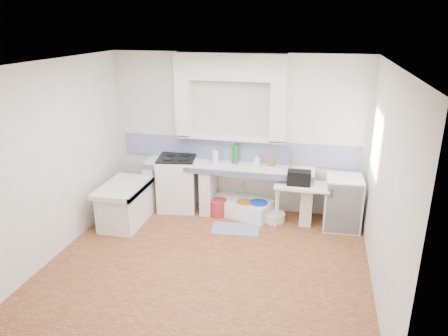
% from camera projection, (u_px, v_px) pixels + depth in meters
% --- Properties ---
extents(floor, '(4.50, 4.50, 0.00)m').
position_uv_depth(floor, '(208.00, 262.00, 6.06)').
color(floor, '#955837').
rests_on(floor, ground).
extents(ceiling, '(4.50, 4.50, 0.00)m').
position_uv_depth(ceiling, '(206.00, 63.00, 5.13)').
color(ceiling, white).
rests_on(ceiling, ground).
extents(wall_back, '(4.50, 0.00, 4.50)m').
position_uv_depth(wall_back, '(237.00, 134.00, 7.43)').
color(wall_back, white).
rests_on(wall_back, ground).
extents(wall_front, '(4.50, 0.00, 4.50)m').
position_uv_depth(wall_front, '(148.00, 244.00, 3.76)').
color(wall_front, white).
rests_on(wall_front, ground).
extents(wall_left, '(0.00, 4.50, 4.50)m').
position_uv_depth(wall_left, '(57.00, 159.00, 6.08)').
color(wall_left, white).
rests_on(wall_left, ground).
extents(wall_right, '(0.00, 4.50, 4.50)m').
position_uv_depth(wall_right, '(385.00, 185.00, 5.11)').
color(wall_right, white).
rests_on(wall_right, ground).
extents(alcove_mass, '(1.90, 0.25, 0.45)m').
position_uv_depth(alcove_mass, '(230.00, 67.00, 6.95)').
color(alcove_mass, white).
rests_on(alcove_mass, ground).
extents(window_frame, '(0.35, 0.86, 1.06)m').
position_uv_depth(window_frame, '(389.00, 144.00, 6.11)').
color(window_frame, '#362011').
rests_on(window_frame, ground).
extents(lace_valance, '(0.01, 0.84, 0.24)m').
position_uv_depth(lace_valance, '(382.00, 118.00, 6.02)').
color(lace_valance, white).
rests_on(lace_valance, ground).
extents(counter_slab, '(3.00, 0.60, 0.08)m').
position_uv_depth(counter_slab, '(227.00, 168.00, 7.36)').
color(counter_slab, white).
rests_on(counter_slab, ground).
extents(counter_lip, '(3.00, 0.04, 0.10)m').
position_uv_depth(counter_lip, '(224.00, 173.00, 7.10)').
color(counter_lip, navy).
rests_on(counter_lip, ground).
extents(counter_pier_left, '(0.20, 0.55, 0.82)m').
position_uv_depth(counter_pier_left, '(154.00, 185.00, 7.81)').
color(counter_pier_left, white).
rests_on(counter_pier_left, ground).
extents(counter_pier_mid, '(0.20, 0.55, 0.82)m').
position_uv_depth(counter_pier_mid, '(209.00, 190.00, 7.58)').
color(counter_pier_mid, white).
rests_on(counter_pier_mid, ground).
extents(counter_pier_right, '(0.20, 0.55, 0.82)m').
position_uv_depth(counter_pier_right, '(307.00, 198.00, 7.21)').
color(counter_pier_right, white).
rests_on(counter_pier_right, ground).
extents(peninsula_top, '(0.70, 1.10, 0.08)m').
position_uv_depth(peninsula_top, '(124.00, 187.00, 7.03)').
color(peninsula_top, white).
rests_on(peninsula_top, ground).
extents(peninsula_base, '(0.60, 1.00, 0.62)m').
position_uv_depth(peninsula_base, '(126.00, 206.00, 7.15)').
color(peninsula_base, white).
rests_on(peninsula_base, ground).
extents(peninsula_lip, '(0.04, 1.10, 0.10)m').
position_uv_depth(peninsula_lip, '(142.00, 189.00, 6.96)').
color(peninsula_lip, navy).
rests_on(peninsula_lip, ground).
extents(backsplash, '(4.27, 0.03, 0.40)m').
position_uv_depth(backsplash, '(236.00, 150.00, 7.52)').
color(backsplash, navy).
rests_on(backsplash, ground).
extents(stove, '(0.77, 0.75, 0.96)m').
position_uv_depth(stove, '(178.00, 184.00, 7.68)').
color(stove, white).
rests_on(stove, ground).
extents(sink, '(1.19, 0.87, 0.25)m').
position_uv_depth(sink, '(241.00, 207.00, 7.53)').
color(sink, white).
rests_on(sink, ground).
extents(side_table, '(0.89, 0.50, 0.04)m').
position_uv_depth(side_table, '(301.00, 205.00, 7.04)').
color(side_table, white).
rests_on(side_table, ground).
extents(fridge, '(0.60, 0.60, 0.89)m').
position_uv_depth(fridge, '(343.00, 203.00, 6.95)').
color(fridge, white).
rests_on(fridge, ground).
extents(bucket_red, '(0.38, 0.38, 0.29)m').
position_uv_depth(bucket_red, '(218.00, 207.00, 7.49)').
color(bucket_red, '#AC272E').
rests_on(bucket_red, ground).
extents(bucket_orange, '(0.35, 0.35, 0.29)m').
position_uv_depth(bucket_orange, '(245.00, 210.00, 7.40)').
color(bucket_orange, '#BF7223').
rests_on(bucket_orange, ground).
extents(bucket_blue, '(0.37, 0.37, 0.30)m').
position_uv_depth(bucket_blue, '(258.00, 210.00, 7.38)').
color(bucket_blue, blue).
rests_on(bucket_blue, ground).
extents(basin_white, '(0.49, 0.49, 0.15)m').
position_uv_depth(basin_white, '(274.00, 217.00, 7.30)').
color(basin_white, white).
rests_on(basin_white, ground).
extents(water_bottle_a, '(0.12, 0.12, 0.34)m').
position_uv_depth(water_bottle_a, '(236.00, 202.00, 7.66)').
color(water_bottle_a, silver).
rests_on(water_bottle_a, ground).
extents(water_bottle_b, '(0.08, 0.08, 0.28)m').
position_uv_depth(water_bottle_b, '(244.00, 203.00, 7.68)').
color(water_bottle_b, silver).
rests_on(water_bottle_b, ground).
extents(black_bag, '(0.38, 0.23, 0.24)m').
position_uv_depth(black_bag, '(299.00, 178.00, 6.87)').
color(black_bag, black).
rests_on(black_bag, side_table).
extents(green_bottle_a, '(0.07, 0.07, 0.32)m').
position_uv_depth(green_bottle_a, '(234.00, 155.00, 7.41)').
color(green_bottle_a, '#1D6824').
rests_on(green_bottle_a, counter_slab).
extents(green_bottle_b, '(0.10, 0.10, 0.36)m').
position_uv_depth(green_bottle_b, '(236.00, 154.00, 7.38)').
color(green_bottle_b, '#1D6824').
rests_on(green_bottle_b, counter_slab).
extents(knife_block, '(0.11, 0.10, 0.19)m').
position_uv_depth(knife_block, '(271.00, 161.00, 7.29)').
color(knife_block, olive).
rests_on(knife_block, counter_slab).
extents(cutting_board, '(0.02, 0.20, 0.28)m').
position_uv_depth(cutting_board, '(291.00, 160.00, 7.21)').
color(cutting_board, olive).
rests_on(cutting_board, counter_slab).
extents(paper_towel, '(0.11, 0.11, 0.21)m').
position_uv_depth(paper_towel, '(215.00, 156.00, 7.49)').
color(paper_towel, white).
rests_on(paper_towel, counter_slab).
extents(soap_bottle, '(0.10, 0.10, 0.21)m').
position_uv_depth(soap_bottle, '(257.00, 160.00, 7.28)').
color(soap_bottle, white).
rests_on(soap_bottle, counter_slab).
extents(rug, '(0.82, 0.51, 0.01)m').
position_uv_depth(rug, '(235.00, 229.00, 7.01)').
color(rug, '#395182').
rests_on(rug, ground).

